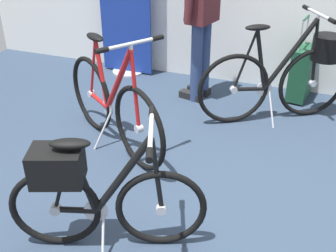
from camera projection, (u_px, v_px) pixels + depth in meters
name	position (u px, v px, depth m)	size (l,w,h in m)	color
ground_plane	(173.00, 215.00, 2.71)	(6.47, 6.47, 0.00)	#2D3D51
floor_banner_stand	(125.00, 10.00, 4.52)	(0.60, 0.36, 1.63)	#B7B7BC
folding_bike_foreground	(93.00, 193.00, 2.31)	(1.07, 0.58, 0.80)	black
display_bike_left	(113.00, 105.00, 3.30)	(1.21, 0.80, 0.98)	black
display_bike_right	(288.00, 73.00, 3.68)	(1.23, 0.80, 0.98)	black
visitor_near_wall	(202.00, 7.00, 3.83)	(0.33, 0.52, 1.61)	navy
rolling_suitcase	(302.00, 73.00, 4.11)	(0.23, 0.38, 0.83)	#19472D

